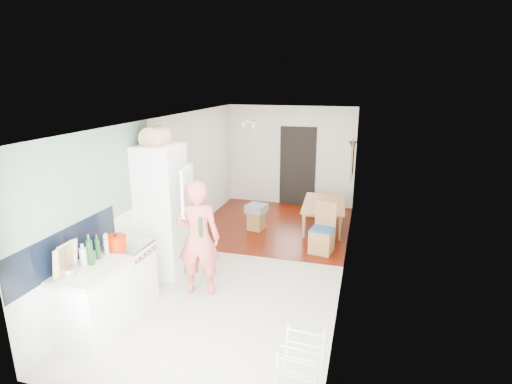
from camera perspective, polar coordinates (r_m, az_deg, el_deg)
The scene contains 32 objects.
room_shell at distance 6.78m, azimuth -0.72°, elevation -0.23°, with size 3.20×7.00×2.50m, color silver, non-canonical shape.
floor at distance 7.22m, azimuth -0.68°, elevation -9.80°, with size 3.20×7.00×0.01m, color beige.
wood_floor_overlay at distance 8.87m, azimuth 2.68°, elevation -4.75°, with size 3.20×3.30×0.01m, color #5F1006.
sage_wall_panel at distance 5.60m, azimuth -22.62°, elevation 1.42°, with size 0.02×3.00×1.30m, color gray.
tile_splashback at distance 5.41m, azimuth -25.34°, elevation -7.22°, with size 0.02×1.90×0.50m, color black.
doorway_recess at distance 10.09m, azimuth 5.96°, elevation 3.62°, with size 0.90×0.04×2.00m, color black.
base_cabinet at distance 5.55m, azimuth -22.13°, elevation -14.54°, with size 0.60×0.90×0.86m, color white.
worktop at distance 5.34m, azimuth -22.65°, elevation -10.26°, with size 0.62×0.92×0.06m, color beige.
range_cooker at distance 6.07m, azimuth -17.82°, elevation -11.26°, with size 0.60×0.60×0.88m, color white.
cooker_top at distance 5.88m, azimuth -18.20°, elevation -7.26°, with size 0.60×0.60×0.04m, color #BDBDC0.
fridge_housing at distance 6.61m, azimuth -13.28°, elevation -2.67°, with size 0.66×0.66×2.15m, color white.
fridge_door at distance 5.95m, azimuth -9.78°, elevation 0.24°, with size 0.56×0.04×0.70m, color white.
fridge_interior at distance 6.34m, azimuth -11.09°, elevation 1.14°, with size 0.02×0.52×0.66m, color white.
pinboard at distance 8.30m, azimuth 13.62°, elevation 4.47°, with size 0.03×0.90×0.70m, color tan.
pinboard_frame at distance 8.30m, azimuth 13.52°, elevation 4.47°, with size 0.01×0.94×0.74m, color #9D6634.
wall_sconce at distance 8.91m, azimuth 13.63°, elevation 6.53°, with size 0.18×0.18×0.16m, color maroon.
person at distance 5.88m, azimuth -8.30°, elevation -5.14°, with size 0.76×0.50×2.08m, color #D95E56.
dining_table at distance 8.79m, azimuth 9.81°, elevation -3.58°, with size 1.34×0.74×0.47m, color #9D6634.
dining_chair at distance 7.46m, azimuth 9.44°, elevation -5.20°, with size 0.40×0.40×0.95m, color #9D6634, non-canonical shape.
stool at distance 8.54m, azimuth 0.06°, elevation -4.15°, with size 0.31×0.31×0.41m, color #9D6634, non-canonical shape.
grey_drape at distance 8.42m, azimuth 0.06°, elevation -2.37°, with size 0.38×0.38×0.17m, color gray.
drying_rack at distance 4.29m, azimuth 6.43°, elevation -24.22°, with size 0.38×0.35×0.75m, color white, non-canonical shape.
bread_bin at distance 6.36m, azimuth -14.20°, elevation 7.45°, with size 0.39×0.37×0.20m, color #D7AF7A, non-canonical shape.
red_casserole at distance 5.78m, azimuth -19.36°, elevation -6.71°, with size 0.28×0.28×0.16m, color red.
steel_pan at distance 5.22m, azimuth -25.24°, elevation -10.21°, with size 0.20×0.20×0.10m, color #BDBDC0.
held_bottle at distance 5.66m, azimuth -7.94°, elevation -5.03°, with size 0.06×0.06×0.28m, color #163B19.
bottle_a at distance 5.35m, azimuth -22.62°, elevation -8.00°, with size 0.07×0.07×0.32m, color #163B19.
bottle_b at distance 5.49m, azimuth -21.68°, elevation -7.58°, with size 0.06×0.06×0.27m, color #163B19.
bottle_c at distance 5.39m, azimuth -23.43°, elevation -8.45°, with size 0.09×0.09×0.22m, color beige.
pepper_mill_front at distance 5.58m, azimuth -20.61°, elevation -7.35°, with size 0.06×0.06×0.22m, color #D7AF7A.
pepper_mill_back at distance 5.67m, azimuth -20.58°, elevation -7.04°, with size 0.06×0.06×0.21m, color #D7AF7A.
chopping_boards at distance 5.18m, azimuth -25.62°, elevation -8.65°, with size 0.04×0.29×0.40m, color #D7AF7A, non-canonical shape.
Camera 1 is at (1.84, -6.24, 3.14)m, focal length 28.00 mm.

